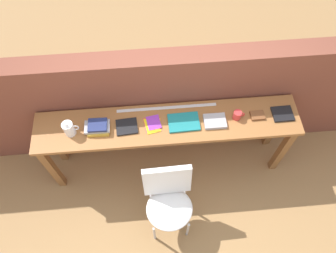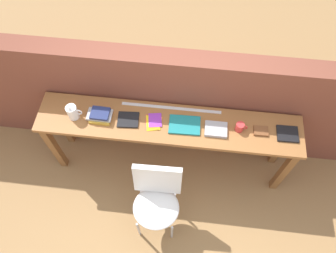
{
  "view_description": "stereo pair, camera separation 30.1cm",
  "coord_description": "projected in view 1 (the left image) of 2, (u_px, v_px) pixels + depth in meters",
  "views": [
    {
      "loc": [
        -0.13,
        -1.26,
        3.5
      ],
      "look_at": [
        0.0,
        0.25,
        0.9
      ],
      "focal_mm": 35.0,
      "sensor_mm": 36.0,
      "label": 1
    },
    {
      "loc": [
        0.17,
        -1.26,
        3.5
      ],
      "look_at": [
        0.0,
        0.25,
        0.9
      ],
      "focal_mm": 35.0,
      "sensor_mm": 36.0,
      "label": 2
    }
  ],
  "objects": [
    {
      "name": "brick_wall_back",
      "position": [
        165.0,
        103.0,
        3.37
      ],
      "size": [
        6.0,
        0.2,
        1.41
      ],
      "primitive_type": "cube",
      "color": "brown",
      "rests_on": "ground"
    },
    {
      "name": "magazine_cycling",
      "position": [
        127.0,
        127.0,
        3.02
      ],
      "size": [
        0.21,
        0.18,
        0.02
      ],
      "primitive_type": "cube",
      "rotation": [
        0.0,
        0.0,
        0.07
      ],
      "color": "black",
      "rests_on": "sideboard"
    },
    {
      "name": "pamphlet_pile_colourful",
      "position": [
        153.0,
        124.0,
        3.04
      ],
      "size": [
        0.17,
        0.21,
        0.01
      ],
      "color": "#E5334C",
      "rests_on": "sideboard"
    },
    {
      "name": "chair_white_moulded",
      "position": [
        169.0,
        199.0,
        3.05
      ],
      "size": [
        0.45,
        0.46,
        0.89
      ],
      "color": "white",
      "rests_on": "ground"
    },
    {
      "name": "pitcher_white",
      "position": [
        69.0,
        129.0,
        2.93
      ],
      "size": [
        0.14,
        0.1,
        0.18
      ],
      "color": "white",
      "rests_on": "sideboard"
    },
    {
      "name": "book_repair_rightmost",
      "position": [
        283.0,
        114.0,
        3.09
      ],
      "size": [
        0.19,
        0.17,
        0.02
      ],
      "primitive_type": "cube",
      "rotation": [
        0.0,
        0.0,
        0.02
      ],
      "color": "black",
      "rests_on": "sideboard"
    },
    {
      "name": "ruler_metal_back_edge",
      "position": [
        167.0,
        108.0,
        3.14
      ],
      "size": [
        0.96,
        0.03,
        0.0
      ],
      "primitive_type": "cube",
      "color": "silver",
      "rests_on": "sideboard"
    },
    {
      "name": "book_grey_hardcover",
      "position": [
        215.0,
        121.0,
        3.04
      ],
      "size": [
        0.21,
        0.16,
        0.03
      ],
      "primitive_type": "cube",
      "rotation": [
        0.0,
        0.0,
        -0.0
      ],
      "color": "#9E9EA3",
      "rests_on": "sideboard"
    },
    {
      "name": "ground_plane",
      "position": [
        170.0,
        186.0,
        3.66
      ],
      "size": [
        40.0,
        40.0,
        0.0
      ],
      "primitive_type": "plane",
      "color": "#9E7547"
    },
    {
      "name": "book_stack_leftmost",
      "position": [
        98.0,
        127.0,
        2.99
      ],
      "size": [
        0.23,
        0.16,
        0.08
      ],
      "color": "gold",
      "rests_on": "sideboard"
    },
    {
      "name": "book_open_centre",
      "position": [
        184.0,
        122.0,
        3.05
      ],
      "size": [
        0.29,
        0.21,
        0.02
      ],
      "primitive_type": "cube",
      "rotation": [
        0.0,
        0.0,
        0.03
      ],
      "color": "#19757A",
      "rests_on": "sideboard"
    },
    {
      "name": "leather_journal_brown",
      "position": [
        257.0,
        115.0,
        3.08
      ],
      "size": [
        0.13,
        0.1,
        0.02
      ],
      "primitive_type": "cube",
      "rotation": [
        0.0,
        0.0,
        0.02
      ],
      "color": "brown",
      "rests_on": "sideboard"
    },
    {
      "name": "mug",
      "position": [
        237.0,
        115.0,
        3.04
      ],
      "size": [
        0.11,
        0.08,
        0.09
      ],
      "color": "red",
      "rests_on": "sideboard"
    },
    {
      "name": "sideboard",
      "position": [
        168.0,
        130.0,
        3.17
      ],
      "size": [
        2.5,
        0.44,
        0.88
      ],
      "color": "#996033",
      "rests_on": "ground"
    }
  ]
}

